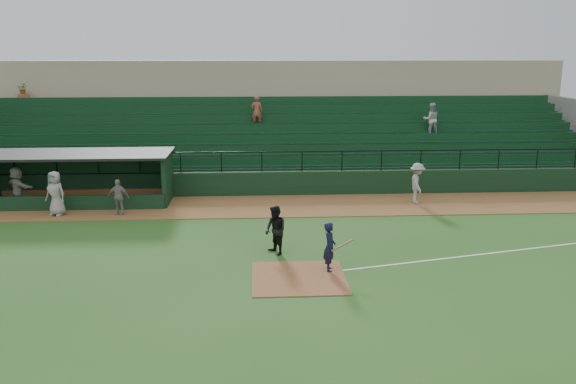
{
  "coord_description": "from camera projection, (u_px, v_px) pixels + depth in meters",
  "views": [
    {
      "loc": [
        -1.38,
        -18.96,
        7.19
      ],
      "look_at": [
        0.0,
        5.0,
        1.4
      ],
      "focal_mm": 37.31,
      "sensor_mm": 36.0,
      "label": 1
    }
  ],
  "objects": [
    {
      "name": "foul_line",
      "position": [
        513.0,
        251.0,
        21.78
      ],
      "size": [
        17.49,
        4.44,
        0.01
      ],
      "primitive_type": "cube",
      "rotation": [
        0.0,
        0.0,
        0.24
      ],
      "color": "white",
      "rests_on": "ground"
    },
    {
      "name": "dugout",
      "position": [
        79.0,
        174.0,
        28.59
      ],
      "size": [
        8.9,
        3.2,
        2.42
      ],
      "color": "black",
      "rests_on": "ground"
    },
    {
      "name": "dugout_player_a",
      "position": [
        118.0,
        197.0,
        26.28
      ],
      "size": [
        0.97,
        0.49,
        1.59
      ],
      "primitive_type": "imported",
      "rotation": [
        0.0,
        0.0,
        -0.11
      ],
      "color": "gray",
      "rests_on": "warning_track"
    },
    {
      "name": "ground",
      "position": [
        296.0,
        267.0,
        20.17
      ],
      "size": [
        90.0,
        90.0,
        0.0
      ],
      "primitive_type": "plane",
      "color": "#27521A",
      "rests_on": "ground"
    },
    {
      "name": "home_plate_dirt",
      "position": [
        299.0,
        278.0,
        19.19
      ],
      "size": [
        3.0,
        3.0,
        0.03
      ],
      "primitive_type": "cube",
      "color": "brown",
      "rests_on": "ground"
    },
    {
      "name": "batter_at_plate",
      "position": [
        330.0,
        247.0,
        19.63
      ],
      "size": [
        1.01,
        0.68,
        1.67
      ],
      "color": "black",
      "rests_on": "ground"
    },
    {
      "name": "warning_track",
      "position": [
        284.0,
        206.0,
        27.93
      ],
      "size": [
        40.0,
        4.0,
        0.03
      ],
      "primitive_type": "cube",
      "color": "brown",
      "rests_on": "ground"
    },
    {
      "name": "stadium_structure",
      "position": [
        277.0,
        132.0,
        35.6
      ],
      "size": [
        38.0,
        13.08,
        6.4
      ],
      "color": "black",
      "rests_on": "ground"
    },
    {
      "name": "dugout_player_b",
      "position": [
        56.0,
        193.0,
        26.09
      ],
      "size": [
        1.13,
        0.95,
        1.97
      ],
      "primitive_type": "imported",
      "rotation": [
        0.0,
        0.0,
        -0.4
      ],
      "color": "#9E9A94",
      "rests_on": "warning_track"
    },
    {
      "name": "runner",
      "position": [
        417.0,
        183.0,
        28.16
      ],
      "size": [
        0.83,
        1.3,
        1.92
      ],
      "primitive_type": "imported",
      "rotation": [
        0.0,
        0.0,
        1.47
      ],
      "color": "#A39D99",
      "rests_on": "warning_track"
    },
    {
      "name": "dugout_player_c",
      "position": [
        18.0,
        187.0,
        27.33
      ],
      "size": [
        1.72,
        1.6,
        1.93
      ],
      "primitive_type": "imported",
      "rotation": [
        0.0,
        0.0,
        2.43
      ],
      "color": "gray",
      "rests_on": "warning_track"
    },
    {
      "name": "umpire",
      "position": [
        275.0,
        230.0,
        21.23
      ],
      "size": [
        1.02,
        1.08,
        1.77
      ],
      "primitive_type": "imported",
      "rotation": [
        0.0,
        0.0,
        -1.03
      ],
      "color": "black",
      "rests_on": "ground"
    }
  ]
}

